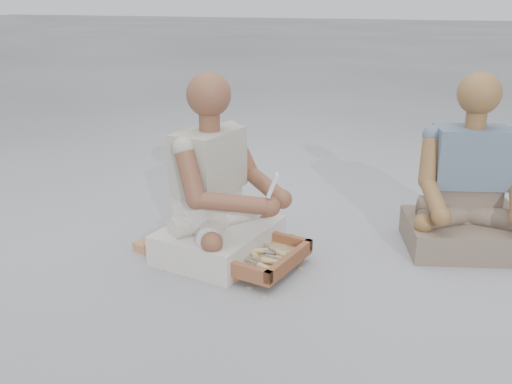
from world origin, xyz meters
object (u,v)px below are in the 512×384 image
at_px(carved_panel, 207,249).
at_px(companion, 468,193).
at_px(craftsman, 217,196).
at_px(tool_tray, 244,252).

relative_size(carved_panel, companion, 0.71).
bearing_deg(craftsman, companion, 123.06).
height_order(carved_panel, craftsman, craftsman).
height_order(tool_tray, craftsman, craftsman).
distance_m(carved_panel, tool_tray, 0.21).
height_order(tool_tray, companion, companion).
relative_size(craftsman, companion, 1.01).
relative_size(carved_panel, tool_tray, 1.08).
bearing_deg(craftsman, carved_panel, -68.00).
bearing_deg(craftsman, tool_tray, 75.09).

